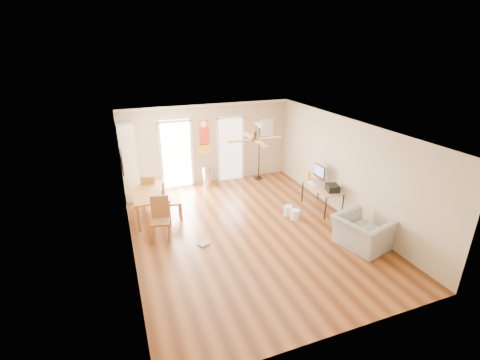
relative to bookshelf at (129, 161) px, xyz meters
name	(u,v)px	position (x,y,z in m)	size (l,w,h in m)	color
floor	(249,231)	(2.51, -3.22, -1.11)	(7.00, 7.00, 0.00)	brown
ceiling	(250,129)	(2.51, -3.22, 1.49)	(5.50, 7.00, 0.00)	silver
wall_back	(208,144)	(2.51, 0.28, 0.19)	(5.50, 0.04, 2.60)	beige
wall_front	(340,269)	(2.51, -6.72, 0.19)	(5.50, 0.04, 2.60)	beige
wall_left	(127,201)	(-0.24, -3.22, 0.19)	(0.04, 7.00, 2.60)	beige
wall_right	(347,169)	(5.26, -3.22, 0.19)	(0.04, 7.00, 2.60)	beige
crown_molding	(250,130)	(2.51, -3.22, 1.45)	(5.50, 7.00, 0.08)	white
kitchen_doorway	(176,155)	(1.46, 0.27, -0.06)	(0.90, 0.10, 2.10)	white
bathroom_doorway	(230,149)	(3.26, 0.27, -0.06)	(0.80, 0.10, 2.10)	white
wall_decal	(204,137)	(2.38, 0.26, 0.44)	(0.46, 0.03, 1.10)	red
ac_grille	(266,127)	(4.56, 0.25, 0.59)	(0.50, 0.04, 0.60)	white
framed_poster	(122,162)	(-0.22, -1.82, 0.59)	(0.04, 0.66, 0.48)	black
ceiling_fan	(255,139)	(2.51, -3.52, 1.32)	(1.24, 1.24, 0.20)	#593819
bookshelf	(129,161)	(0.00, 0.00, 0.00)	(0.45, 1.00, 2.23)	white
dining_table	(151,205)	(0.36, -1.59, -0.75)	(0.87, 1.45, 0.73)	olive
dining_chair_right_a	(171,198)	(0.91, -1.67, -0.60)	(0.42, 0.42, 1.03)	olive
dining_chair_right_b	(173,199)	(0.91, -1.86, -0.57)	(0.45, 0.45, 1.10)	#A56D35
dining_chair_near	(160,219)	(0.44, -2.78, -0.60)	(0.42, 0.42, 1.03)	#935C2F
dining_chair_far	(149,190)	(0.40, -0.85, -0.65)	(0.38, 0.38, 0.93)	olive
trash_can	(207,176)	(2.35, -0.05, -0.79)	(0.30, 0.30, 0.66)	silver
torchiere_lamp	(259,152)	(4.17, -0.04, -0.15)	(0.36, 0.36, 1.93)	black
computer_desk	(322,198)	(4.90, -2.77, -0.78)	(0.62, 1.25, 0.67)	tan
imac	(319,174)	(4.98, -2.41, -0.20)	(0.07, 0.53, 0.50)	black
keyboard	(312,184)	(4.71, -2.50, -0.44)	(0.14, 0.42, 0.02)	white
printer	(332,188)	(4.96, -3.12, -0.35)	(0.30, 0.35, 0.18)	black
orange_bottle	(309,176)	(4.81, -2.19, -0.32)	(0.08, 0.08, 0.24)	#CB6E12
wastebasket_a	(288,211)	(3.83, -2.80, -0.98)	(0.23, 0.23, 0.27)	silver
wastebasket_b	(295,215)	(3.89, -3.07, -0.98)	(0.24, 0.24, 0.27)	white
floor_cloth	(204,244)	(1.31, -3.39, -1.10)	(0.25, 0.19, 0.04)	#9C9D97
armchair	(362,232)	(4.66, -4.74, -0.75)	(1.13, 0.98, 0.73)	#979792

